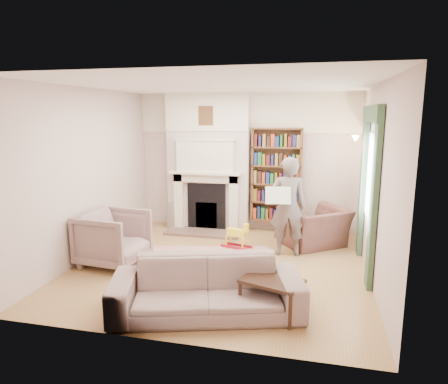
% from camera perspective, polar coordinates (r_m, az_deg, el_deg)
% --- Properties ---
extents(floor, '(4.50, 4.50, 0.00)m').
position_cam_1_polar(floor, '(6.48, -0.51, -10.45)').
color(floor, olive).
rests_on(floor, ground).
extents(ceiling, '(4.50, 4.50, 0.00)m').
position_cam_1_polar(ceiling, '(6.05, -0.56, 15.08)').
color(ceiling, white).
rests_on(ceiling, wall_back).
extents(wall_back, '(4.50, 0.00, 4.50)m').
position_cam_1_polar(wall_back, '(8.29, 3.15, 4.26)').
color(wall_back, beige).
rests_on(wall_back, floor).
extents(wall_front, '(4.50, 0.00, 4.50)m').
position_cam_1_polar(wall_front, '(4.00, -8.17, -3.11)').
color(wall_front, beige).
rests_on(wall_front, floor).
extents(wall_left, '(0.00, 4.50, 4.50)m').
position_cam_1_polar(wall_left, '(6.98, -18.79, 2.43)').
color(wall_left, beige).
rests_on(wall_left, floor).
extents(wall_right, '(0.00, 4.50, 4.50)m').
position_cam_1_polar(wall_right, '(6.00, 20.86, 0.98)').
color(wall_right, beige).
rests_on(wall_right, floor).
extents(fireplace, '(1.70, 0.58, 2.80)m').
position_cam_1_polar(fireplace, '(8.26, -2.24, 4.15)').
color(fireplace, beige).
rests_on(fireplace, floor).
extents(bookcase, '(1.00, 0.24, 1.85)m').
position_cam_1_polar(bookcase, '(8.11, 7.50, 2.42)').
color(bookcase, brown).
rests_on(bookcase, floor).
extents(window, '(0.02, 0.90, 1.30)m').
position_cam_1_polar(window, '(6.38, 20.29, 2.03)').
color(window, silver).
rests_on(window, wall_right).
extents(curtain_left, '(0.07, 0.32, 2.40)m').
position_cam_1_polar(curtain_left, '(5.73, 20.61, -1.47)').
color(curtain_left, '#31482E').
rests_on(curtain_left, floor).
extents(curtain_right, '(0.07, 0.32, 2.40)m').
position_cam_1_polar(curtain_right, '(7.10, 19.21, 0.90)').
color(curtain_right, '#31482E').
rests_on(curtain_right, floor).
extents(pelmet, '(0.09, 1.70, 0.24)m').
position_cam_1_polar(pelmet, '(6.31, 20.44, 10.42)').
color(pelmet, '#31482E').
rests_on(pelmet, wall_right).
extents(wall_sconce, '(0.20, 0.24, 0.24)m').
position_cam_1_polar(wall_sconce, '(7.40, 17.92, 6.83)').
color(wall_sconce, gold).
rests_on(wall_sconce, wall_right).
extents(rug, '(2.67, 2.25, 0.01)m').
position_cam_1_polar(rug, '(6.53, -3.49, -10.22)').
color(rug, beige).
rests_on(rug, floor).
extents(armchair_reading, '(1.42, 1.39, 0.70)m').
position_cam_1_polar(armchair_reading, '(7.50, 12.77, -4.91)').
color(armchair_reading, '#442A24').
rests_on(armchair_reading, floor).
extents(armchair_left, '(1.03, 1.01, 0.86)m').
position_cam_1_polar(armchair_left, '(6.65, -15.52, -6.35)').
color(armchair_left, '#A39486').
rests_on(armchair_left, floor).
extents(sofa, '(2.43, 1.49, 0.66)m').
position_cam_1_polar(sofa, '(4.92, -2.44, -13.46)').
color(sofa, '#9F9283').
rests_on(sofa, floor).
extents(man_reading, '(0.67, 0.50, 1.69)m').
position_cam_1_polar(man_reading, '(6.81, 9.11, -2.07)').
color(man_reading, '#5E504B').
rests_on(man_reading, floor).
extents(newspaper, '(0.43, 0.18, 0.28)m').
position_cam_1_polar(newspaper, '(6.58, 7.74, -0.48)').
color(newspaper, silver).
rests_on(newspaper, man_reading).
extents(coffee_table, '(0.81, 0.65, 0.45)m').
position_cam_1_polar(coffee_table, '(4.95, 6.82, -14.72)').
color(coffee_table, '#321A11').
rests_on(coffee_table, floor).
extents(paraffin_heater, '(0.31, 0.31, 0.55)m').
position_cam_1_polar(paraffin_heater, '(8.56, -7.40, -3.27)').
color(paraffin_heater, '#A4A7AB').
rests_on(paraffin_heater, floor).
extents(rocking_horse, '(0.58, 0.36, 0.48)m').
position_cam_1_polar(rocking_horse, '(7.21, 1.79, -6.21)').
color(rocking_horse, yellow).
rests_on(rocking_horse, rug).
extents(board_game, '(0.51, 0.51, 0.03)m').
position_cam_1_polar(board_game, '(6.24, -4.73, -11.10)').
color(board_game, '#E1C14F').
rests_on(board_game, rug).
extents(game_box_lid, '(0.33, 0.22, 0.05)m').
position_cam_1_polar(game_box_lid, '(6.40, -6.81, -10.44)').
color(game_box_lid, '#AF2014').
rests_on(game_box_lid, rug).
extents(comic_annuals, '(0.78, 0.30, 0.02)m').
position_cam_1_polar(comic_annuals, '(6.04, 1.59, -11.89)').
color(comic_annuals, red).
rests_on(comic_annuals, rug).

